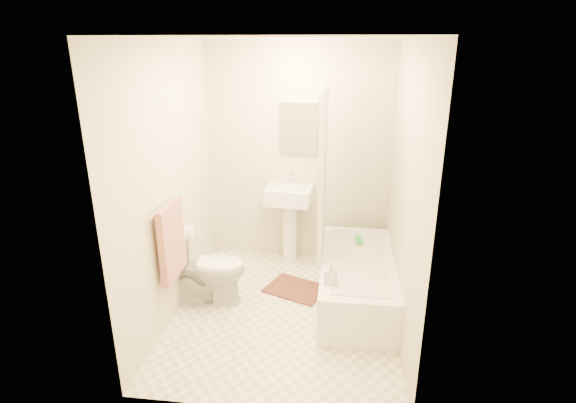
# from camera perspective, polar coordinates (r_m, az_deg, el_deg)

# --- Properties ---
(floor) EXTENTS (2.40, 2.40, 0.00)m
(floor) POSITION_cam_1_polar(r_m,az_deg,el_deg) (4.31, -0.42, -13.77)
(floor) COLOR beige
(floor) RESTS_ON ground
(ceiling) EXTENTS (2.40, 2.40, 0.00)m
(ceiling) POSITION_cam_1_polar(r_m,az_deg,el_deg) (3.60, -0.52, 20.09)
(ceiling) COLOR white
(ceiling) RESTS_ON ground
(wall_back) EXTENTS (2.00, 0.02, 2.40)m
(wall_back) POSITION_cam_1_polar(r_m,az_deg,el_deg) (4.93, 1.37, 5.86)
(wall_back) COLOR beige
(wall_back) RESTS_ON ground
(wall_left) EXTENTS (0.02, 2.40, 2.40)m
(wall_left) POSITION_cam_1_polar(r_m,az_deg,el_deg) (4.03, -14.71, 2.09)
(wall_left) COLOR beige
(wall_left) RESTS_ON ground
(wall_right) EXTENTS (0.02, 2.40, 2.40)m
(wall_right) POSITION_cam_1_polar(r_m,az_deg,el_deg) (3.79, 14.70, 0.97)
(wall_right) COLOR beige
(wall_right) RESTS_ON ground
(mirror) EXTENTS (0.40, 0.03, 0.55)m
(mirror) POSITION_cam_1_polar(r_m,az_deg,el_deg) (4.85, 1.37, 9.25)
(mirror) COLOR white
(mirror) RESTS_ON wall_back
(curtain_rod) EXTENTS (0.03, 1.70, 0.03)m
(curtain_rod) POSITION_cam_1_polar(r_m,az_deg,el_deg) (3.69, 4.47, 13.80)
(curtain_rod) COLOR silver
(curtain_rod) RESTS_ON wall_back
(shower_curtain) EXTENTS (0.04, 0.80, 1.55)m
(shower_curtain) POSITION_cam_1_polar(r_m,az_deg,el_deg) (4.23, 4.46, 3.77)
(shower_curtain) COLOR silver
(shower_curtain) RESTS_ON curtain_rod
(towel_bar) EXTENTS (0.02, 0.60, 0.02)m
(towel_bar) POSITION_cam_1_polar(r_m,az_deg,el_deg) (3.83, -15.36, -0.48)
(towel_bar) COLOR silver
(towel_bar) RESTS_ON wall_left
(towel) EXTENTS (0.06, 0.45, 0.66)m
(towel) POSITION_cam_1_polar(r_m,az_deg,el_deg) (3.94, -14.54, -4.88)
(towel) COLOR #CC7266
(towel) RESTS_ON towel_bar
(toilet_paper) EXTENTS (0.11, 0.12, 0.12)m
(toilet_paper) POSITION_cam_1_polar(r_m,az_deg,el_deg) (4.28, -12.69, -3.85)
(toilet_paper) COLOR white
(toilet_paper) RESTS_ON wall_left
(toilet) EXTENTS (0.77, 0.49, 0.71)m
(toilet) POSITION_cam_1_polar(r_m,az_deg,el_deg) (4.36, -10.19, -8.28)
(toilet) COLOR white
(toilet) RESTS_ON floor
(sink) EXTENTS (0.52, 0.43, 0.96)m
(sink) POSITION_cam_1_polar(r_m,az_deg,el_deg) (5.03, 0.20, -2.48)
(sink) COLOR white
(sink) RESTS_ON floor
(bathtub) EXTENTS (0.68, 1.55, 0.43)m
(bathtub) POSITION_cam_1_polar(r_m,az_deg,el_deg) (4.42, 8.74, -9.78)
(bathtub) COLOR white
(bathtub) RESTS_ON floor
(bath_mat) EXTENTS (0.68, 0.60, 0.02)m
(bath_mat) POSITION_cam_1_polar(r_m,az_deg,el_deg) (4.63, 0.97, -11.03)
(bath_mat) COLOR #4F261C
(bath_mat) RESTS_ON floor
(soap_bottle) EXTENTS (0.11, 0.11, 0.20)m
(soap_bottle) POSITION_cam_1_polar(r_m,az_deg,el_deg) (3.83, 5.43, -9.07)
(soap_bottle) COLOR silver
(soap_bottle) RESTS_ON bathtub
(scrub_brush) EXTENTS (0.08, 0.20, 0.04)m
(scrub_brush) POSITION_cam_1_polar(r_m,az_deg,el_deg) (4.66, 9.01, -4.91)
(scrub_brush) COLOR green
(scrub_brush) RESTS_ON bathtub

